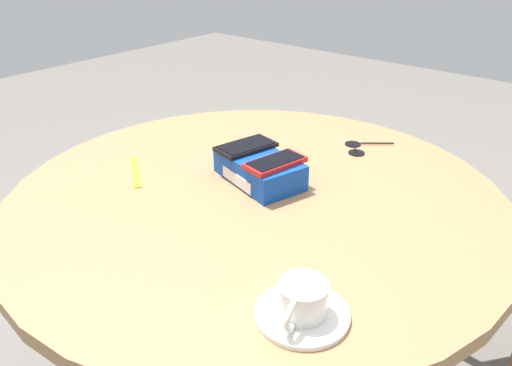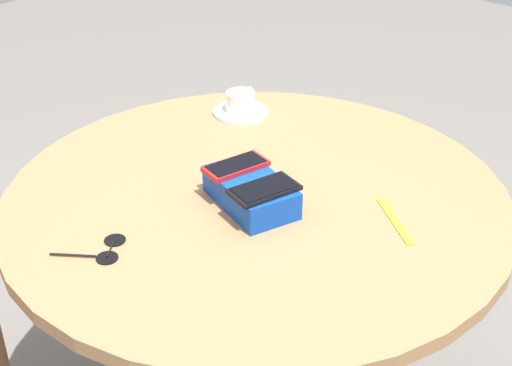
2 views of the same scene
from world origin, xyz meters
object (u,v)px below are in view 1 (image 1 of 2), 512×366
(lanyard_strap, at_px, (135,171))
(round_table, at_px, (256,234))
(saucer, at_px, (302,314))
(coffee_cup, at_px, (302,299))
(phone_red, at_px, (275,162))
(phone_box, at_px, (259,169))
(sunglasses, at_px, (357,148))
(phone_black, at_px, (246,146))

(lanyard_strap, bearing_deg, round_table, 20.96)
(saucer, relative_size, coffee_cup, 1.40)
(lanyard_strap, bearing_deg, phone_red, 24.76)
(round_table, bearing_deg, phone_box, 122.08)
(saucer, bearing_deg, phone_red, 133.53)
(coffee_cup, height_order, lanyard_strap, coffee_cup)
(saucer, bearing_deg, sunglasses, 112.31)
(phone_black, distance_m, saucer, 0.49)
(phone_red, xyz_separation_m, sunglasses, (0.03, 0.31, -0.06))
(phone_box, xyz_separation_m, phone_red, (0.05, -0.01, 0.03))
(phone_red, height_order, lanyard_strap, phone_red)
(phone_black, xyz_separation_m, lanyard_strap, (-0.20, -0.16, -0.06))
(lanyard_strap, bearing_deg, sunglasses, 53.81)
(phone_red, bearing_deg, round_table, -127.19)
(saucer, bearing_deg, phone_box, 137.56)
(phone_black, bearing_deg, phone_red, -14.25)
(phone_black, bearing_deg, coffee_cup, -39.93)
(round_table, distance_m, sunglasses, 0.36)
(round_table, bearing_deg, phone_black, 142.96)
(lanyard_strap, relative_size, sunglasses, 1.26)
(phone_black, xyz_separation_m, saucer, (0.37, -0.31, -0.06))
(round_table, height_order, saucer, saucer)
(phone_black, relative_size, phone_red, 1.04)
(phone_box, bearing_deg, phone_red, -11.19)
(saucer, height_order, lanyard_strap, saucer)
(round_table, distance_m, lanyard_strap, 0.31)
(phone_box, relative_size, phone_black, 1.54)
(phone_red, distance_m, coffee_cup, 0.40)
(phone_red, bearing_deg, sunglasses, 84.99)
(round_table, relative_size, saucer, 7.51)
(saucer, distance_m, coffee_cup, 0.03)
(phone_black, height_order, sunglasses, phone_black)
(saucer, bearing_deg, coffee_cup, -76.04)
(phone_black, bearing_deg, saucer, -39.73)
(phone_red, bearing_deg, phone_box, 168.81)
(phone_box, relative_size, coffee_cup, 2.25)
(phone_box, xyz_separation_m, saucer, (0.32, -0.29, -0.03))
(phone_black, bearing_deg, sunglasses, 65.12)
(coffee_cup, bearing_deg, saucer, 103.96)
(phone_box, relative_size, lanyard_strap, 1.36)
(coffee_cup, bearing_deg, sunglasses, 112.27)
(phone_black, relative_size, coffee_cup, 1.46)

